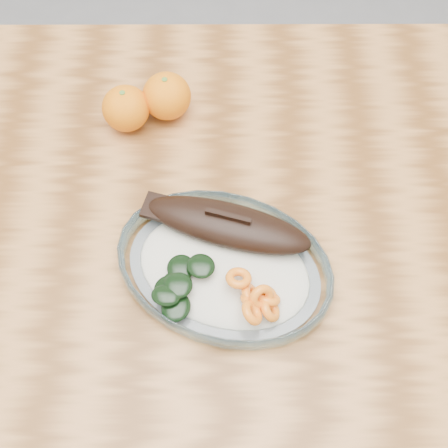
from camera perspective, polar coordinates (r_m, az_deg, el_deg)
The scene contains 5 objects.
ground at distance 1.47m, azimuth -4.36°, elevation -14.54°, with size 3.00×3.00×0.00m, color slate.
dining_table at distance 0.86m, azimuth -7.28°, elevation -3.94°, with size 1.20×0.80×0.75m.
plated_meal at distance 0.72m, azimuth 0.02°, elevation -4.11°, with size 0.65×0.65×0.08m.
orange_left at distance 0.86m, azimuth -5.84°, elevation 12.80°, with size 0.07×0.07×0.07m, color #DE5004.
orange_right at distance 0.85m, azimuth -9.94°, elevation 11.49°, with size 0.07×0.07×0.07m, color #DE5004.
Camera 1 is at (0.11, -0.35, 1.43)m, focal length 45.00 mm.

